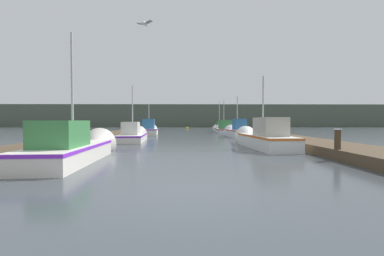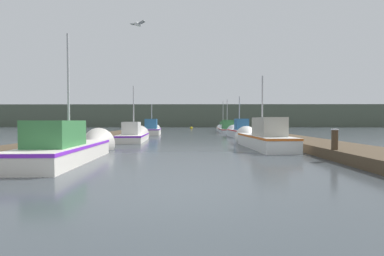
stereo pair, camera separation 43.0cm
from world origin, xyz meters
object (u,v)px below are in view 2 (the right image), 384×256
at_px(fishing_boat_6, 223,128).
at_px(mooring_piling_1, 335,145).
at_px(fishing_boat_0, 74,147).
at_px(fishing_boat_2, 135,135).
at_px(fishing_boat_3, 239,131).
at_px(fishing_boat_5, 227,129).
at_px(channel_buoy, 191,128).
at_px(fishing_boat_4, 152,130).
at_px(mooring_piling_0, 236,128).
at_px(seagull_lead, 138,24).
at_px(fishing_boat_1, 261,138).
at_px(mooring_piling_2, 225,125).

relative_size(fishing_boat_6, mooring_piling_1, 4.17).
height_order(fishing_boat_0, fishing_boat_2, fishing_boat_0).
bearing_deg(fishing_boat_3, fishing_boat_5, 86.82).
bearing_deg(channel_buoy, fishing_boat_4, -101.84).
distance_m(mooring_piling_0, seagull_lead, 23.32).
height_order(fishing_boat_1, fishing_boat_2, fishing_boat_2).
distance_m(fishing_boat_4, mooring_piling_0, 9.85).
bearing_deg(mooring_piling_1, mooring_piling_0, 90.61).
distance_m(fishing_boat_6, mooring_piling_1, 26.82).
bearing_deg(fishing_boat_0, fishing_boat_4, 86.74).
xyz_separation_m(mooring_piling_1, seagull_lead, (-6.82, -1.36, 3.84)).
bearing_deg(fishing_boat_6, fishing_boat_0, -109.57).
relative_size(fishing_boat_4, mooring_piling_0, 4.32).
height_order(fishing_boat_0, fishing_boat_3, fishing_boat_0).
relative_size(fishing_boat_0, seagull_lead, 11.64).
height_order(fishing_boat_3, fishing_boat_4, fishing_boat_3).
xyz_separation_m(fishing_boat_4, mooring_piling_1, (9.57, -17.56, 0.11)).
height_order(fishing_boat_4, mooring_piling_0, fishing_boat_4).
bearing_deg(fishing_boat_3, seagull_lead, -114.35).
xyz_separation_m(fishing_boat_5, fishing_boat_6, (0.06, 5.08, -0.06)).
xyz_separation_m(fishing_boat_3, mooring_piling_0, (0.92, 7.11, 0.05)).
height_order(fishing_boat_1, mooring_piling_0, fishing_boat_1).
height_order(fishing_boat_2, channel_buoy, fishing_boat_2).
bearing_deg(fishing_boat_1, fishing_boat_0, -156.00).
bearing_deg(fishing_boat_2, fishing_boat_0, -95.51).
height_order(fishing_boat_6, channel_buoy, fishing_boat_6).
height_order(fishing_boat_3, mooring_piling_0, fishing_boat_3).
relative_size(fishing_boat_5, channel_buoy, 6.05).
distance_m(mooring_piling_1, seagull_lead, 7.94).
bearing_deg(fishing_boat_5, fishing_boat_0, -110.78).
xyz_separation_m(fishing_boat_6, seagull_lead, (-5.70, -28.15, 4.02)).
xyz_separation_m(fishing_boat_0, channel_buoy, (3.96, 35.77, -0.31)).
height_order(fishing_boat_6, mooring_piling_1, fishing_boat_6).
relative_size(fishing_boat_3, mooring_piling_1, 4.10).
bearing_deg(mooring_piling_2, fishing_boat_4, -121.77).
height_order(fishing_boat_2, fishing_boat_6, fishing_boat_6).
height_order(fishing_boat_1, mooring_piling_2, fishing_boat_1).
bearing_deg(channel_buoy, mooring_piling_0, -70.49).
height_order(mooring_piling_2, seagull_lead, seagull_lead).
distance_m(fishing_boat_3, fishing_boat_4, 9.33).
height_order(fishing_boat_4, fishing_boat_5, fishing_boat_5).
xyz_separation_m(fishing_boat_1, fishing_boat_5, (0.28, 17.09, -0.07)).
bearing_deg(channel_buoy, seagull_lead, -91.73).
xyz_separation_m(fishing_boat_2, mooring_piling_2, (9.34, 23.51, 0.28)).
relative_size(mooring_piling_2, seagull_lead, 2.46).
bearing_deg(seagull_lead, fishing_boat_1, -102.13).
height_order(fishing_boat_2, fishing_boat_3, fishing_boat_2).
distance_m(fishing_boat_4, mooring_piling_2, 17.94).
xyz_separation_m(fishing_boat_3, mooring_piling_1, (1.14, -13.56, 0.09)).
height_order(fishing_boat_2, mooring_piling_0, fishing_boat_2).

